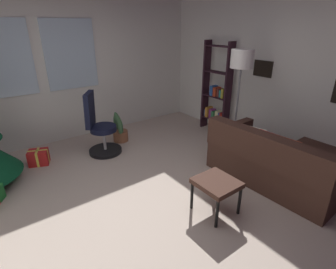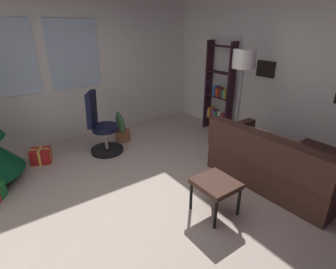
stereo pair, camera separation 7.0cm
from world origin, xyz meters
The scene contains 10 objects.
ground_plane centered at (0.00, 0.00, -0.05)m, with size 5.37×5.19×0.10m, color #BAA899.
wall_back_with_windows centered at (-0.02, 2.64, 1.43)m, with size 5.37×0.12×2.85m.
wall_right_with_frames centered at (2.74, 0.00, 1.43)m, with size 0.12×5.19×2.85m.
couch centered at (1.93, -0.75, 0.28)m, with size 1.75×1.78×0.81m.
footstool centered at (0.60, -0.64, 0.37)m, with size 0.44×0.47×0.42m.
gift_box_red centered at (-0.82, 1.85, 0.12)m, with size 0.35×0.32×0.24m.
office_chair centered at (0.15, 1.63, 0.41)m, with size 0.59×0.58×1.07m.
bookshelf centered at (2.47, 1.18, 0.79)m, with size 0.18×0.64×1.80m.
floor_lamp centered at (2.02, 0.29, 1.46)m, with size 0.35×0.35×1.73m.
potted_plant centered at (0.63, 1.87, 0.23)m, with size 0.33×0.38×0.62m.
Camera 1 is at (-1.36, -2.33, 2.08)m, focal length 27.78 mm.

